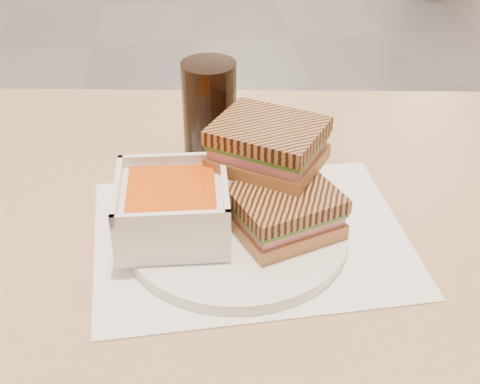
{
  "coord_description": "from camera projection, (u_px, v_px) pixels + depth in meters",
  "views": [
    {
      "loc": [
        -0.05,
        -2.64,
        1.25
      ],
      "look_at": [
        0.01,
        -2.0,
        0.82
      ],
      "focal_mm": 50.1,
      "sensor_mm": 36.0,
      "label": 1
    }
  ],
  "objects": [
    {
      "name": "main_table",
      "position": [
        182.0,
        272.0,
        0.93
      ],
      "size": [
        1.26,
        0.82,
        0.75
      ],
      "color": "#A17A56",
      "rests_on": "ground"
    },
    {
      "name": "tray_liner",
      "position": [
        251.0,
        237.0,
        0.81
      ],
      "size": [
        0.39,
        0.32,
        0.0
      ],
      "color": "white",
      "rests_on": "main_table"
    },
    {
      "name": "plate",
      "position": [
        237.0,
        235.0,
        0.8
      ],
      "size": [
        0.26,
        0.26,
        0.01
      ],
      "color": "white",
      "rests_on": "tray_liner"
    },
    {
      "name": "soup_bowl",
      "position": [
        173.0,
        209.0,
        0.78
      ],
      "size": [
        0.13,
        0.13,
        0.07
      ],
      "color": "white",
      "rests_on": "plate"
    },
    {
      "name": "panini_lower",
      "position": [
        285.0,
        211.0,
        0.78
      ],
      "size": [
        0.14,
        0.13,
        0.05
      ],
      "color": "#B37444",
      "rests_on": "plate"
    },
    {
      "name": "panini_upper",
      "position": [
        268.0,
        145.0,
        0.81
      ],
      "size": [
        0.16,
        0.15,
        0.06
      ],
      "color": "#B37444",
      "rests_on": "panini_lower"
    },
    {
      "name": "cola_glass",
      "position": [
        210.0,
        117.0,
        0.9
      ],
      "size": [
        0.07,
        0.07,
        0.16
      ],
      "color": "black",
      "rests_on": "main_table"
    }
  ]
}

